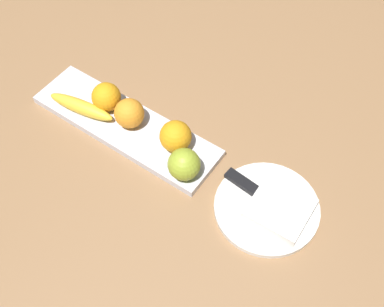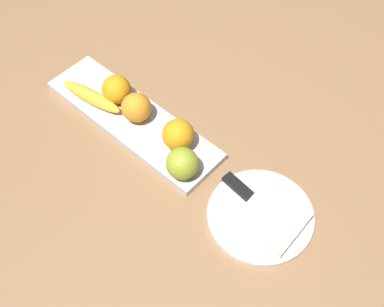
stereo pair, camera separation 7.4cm
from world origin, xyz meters
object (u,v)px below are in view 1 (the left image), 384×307
at_px(orange_center, 106,97).
at_px(banana, 81,107).
at_px(orange_near_apple, 129,113).
at_px(fruit_tray, 126,126).
at_px(folded_napkin, 280,210).
at_px(apple, 184,164).
at_px(dinner_plate, 267,208).
at_px(orange_near_banana, 176,136).
at_px(knife, 250,188).

bearing_deg(orange_center, banana, -131.22).
bearing_deg(orange_near_apple, fruit_tray, -144.00).
distance_m(banana, folded_napkin, 0.51).
bearing_deg(apple, dinner_plate, 10.77).
bearing_deg(orange_near_banana, orange_near_apple, -177.07).
bearing_deg(orange_center, knife, -0.09).
xyz_separation_m(orange_near_apple, orange_center, (-0.07, 0.01, -0.00)).
bearing_deg(fruit_tray, banana, -163.79).
height_order(orange_near_apple, knife, orange_near_apple).
bearing_deg(apple, knife, 20.45).
bearing_deg(orange_near_apple, orange_near_banana, 2.93).
height_order(banana, dinner_plate, banana).
relative_size(apple, knife, 0.38).
bearing_deg(folded_napkin, knife, 168.89).
xyz_separation_m(apple, orange_near_apple, (-0.18, 0.04, -0.00)).
xyz_separation_m(orange_center, dinner_plate, (0.44, -0.02, -0.05)).
height_order(fruit_tray, knife, knife).
height_order(orange_center, dinner_plate, orange_center).
xyz_separation_m(banana, folded_napkin, (0.51, 0.03, -0.01)).
bearing_deg(knife, fruit_tray, -171.98).
bearing_deg(fruit_tray, orange_near_banana, 5.99).
height_order(folded_napkin, knife, folded_napkin).
height_order(apple, banana, apple).
distance_m(apple, orange_near_apple, 0.19).
xyz_separation_m(fruit_tray, dinner_plate, (0.37, 0.00, -0.00)).
bearing_deg(banana, orange_center, 39.88).
bearing_deg(orange_center, orange_near_banana, -0.45).
height_order(orange_near_apple, dinner_plate, orange_near_apple).
bearing_deg(apple, orange_center, 168.82).
distance_m(banana, dinner_plate, 0.48).
relative_size(banana, orange_near_banana, 2.39).
xyz_separation_m(fruit_tray, orange_center, (-0.06, 0.02, 0.04)).
distance_m(orange_near_apple, knife, 0.32).
height_order(fruit_tray, apple, apple).
bearing_deg(orange_center, folded_napkin, -1.92).
height_order(apple, orange_near_banana, same).
height_order(fruit_tray, folded_napkin, folded_napkin).
bearing_deg(dinner_plate, folded_napkin, 0.00).
relative_size(dinner_plate, knife, 1.20).
distance_m(orange_near_apple, folded_napkin, 0.39).
distance_m(apple, banana, 0.30).
relative_size(orange_near_banana, folded_napkin, 0.61).
bearing_deg(orange_near_banana, apple, -40.45).
xyz_separation_m(orange_near_banana, orange_center, (-0.20, 0.00, -0.00)).
relative_size(orange_near_apple, folded_napkin, 0.59).
xyz_separation_m(orange_near_banana, knife, (0.19, 0.00, -0.04)).
xyz_separation_m(banana, knife, (0.43, 0.05, -0.02)).
relative_size(orange_center, folded_napkin, 0.58).
height_order(orange_near_apple, orange_near_banana, orange_near_banana).
distance_m(orange_center, folded_napkin, 0.47).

